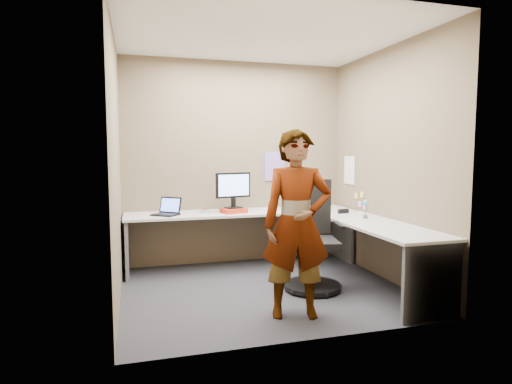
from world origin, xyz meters
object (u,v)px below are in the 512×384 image
object	(u,v)px
office_chair	(312,245)
person	(297,224)
desk	(290,228)
monitor	(233,187)

from	to	relation	value
office_chair	person	xyz separation A→B (m)	(-0.45, -0.70, 0.37)
desk	office_chair	bearing A→B (deg)	-79.97
monitor	office_chair	world-z (taller)	monitor
person	office_chair	bearing A→B (deg)	69.81
desk	monitor	xyz separation A→B (m)	(-0.57, 0.51, 0.47)
desk	office_chair	distance (m)	0.49
desk	office_chair	world-z (taller)	office_chair
desk	person	bearing A→B (deg)	-107.45
person	desk	bearing A→B (deg)	85.15
desk	monitor	world-z (taller)	monitor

